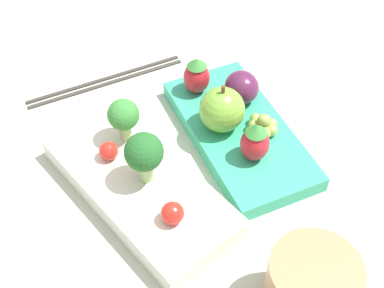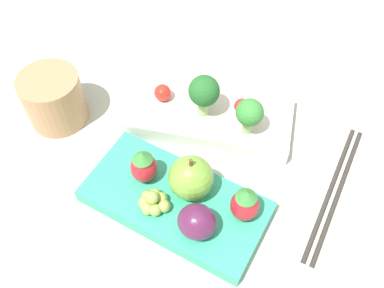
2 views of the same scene
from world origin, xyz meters
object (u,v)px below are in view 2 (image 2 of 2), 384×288
object	(u,v)px
broccoli_floret_0	(204,92)
strawberry_0	(144,166)
drinking_cup	(54,98)
plum	(197,222)
cherry_tomato_1	(163,93)
strawberry_1	(245,204)
cherry_tomato_0	(242,106)
chopsticks_pair	(335,191)
bento_box_savoury	(207,115)
broccoli_floret_1	(250,114)
apple	(191,178)
grape_cluster	(153,202)
bento_box_fruit	(175,202)

from	to	relation	value
broccoli_floret_0	strawberry_0	distance (m)	0.12
drinking_cup	strawberry_0	bearing A→B (deg)	-19.90
plum	drinking_cup	bearing A→B (deg)	157.83
plum	drinking_cup	xyz separation A→B (m)	(-0.24, 0.10, -0.00)
cherry_tomato_1	drinking_cup	bearing A→B (deg)	-154.84
drinking_cup	cherry_tomato_1	bearing A→B (deg)	25.16
broccoli_floret_0	strawberry_1	size ratio (longest dim) A/B	1.24
cherry_tomato_0	chopsticks_pair	xyz separation A→B (m)	(0.14, -0.06, -0.03)
bento_box_savoury	drinking_cup	xyz separation A→B (m)	(-0.19, -0.07, 0.02)
plum	drinking_cup	distance (m)	0.26
chopsticks_pair	plum	bearing A→B (deg)	-138.89
broccoli_floret_1	plum	distance (m)	0.15
apple	grape_cluster	world-z (taller)	apple
broccoli_floret_0	broccoli_floret_1	bearing A→B (deg)	-7.33
cherry_tomato_1	chopsticks_pair	world-z (taller)	cherry_tomato_1
broccoli_floret_0	cherry_tomato_0	size ratio (longest dim) A/B	2.93
cherry_tomato_1	strawberry_0	bearing A→B (deg)	-75.97
broccoli_floret_1	chopsticks_pair	distance (m)	0.14
bento_box_fruit	grape_cluster	bearing A→B (deg)	-135.06
bento_box_fruit	drinking_cup	world-z (taller)	drinking_cup
broccoli_floret_1	cherry_tomato_1	bearing A→B (deg)	174.96
bento_box_fruit	grape_cluster	size ratio (longest dim) A/B	6.52
apple	plum	xyz separation A→B (m)	(0.03, -0.05, -0.01)
broccoli_floret_1	plum	size ratio (longest dim) A/B	1.23
bento_box_savoury	grape_cluster	bearing A→B (deg)	-92.57
broccoli_floret_0	drinking_cup	bearing A→B (deg)	-162.91
drinking_cup	cherry_tomato_0	bearing A→B (deg)	18.47
cherry_tomato_1	strawberry_1	xyz separation A→B (m)	(0.15, -0.12, 0.01)
broccoli_floret_0	drinking_cup	distance (m)	0.20
broccoli_floret_1	strawberry_0	xyz separation A→B (m)	(-0.09, -0.11, -0.02)
strawberry_0	strawberry_1	world-z (taller)	same
bento_box_savoury	strawberry_1	xyz separation A→B (m)	(0.09, -0.13, 0.03)
bento_box_fruit	strawberry_1	distance (m)	0.09
strawberry_1	plum	xyz separation A→B (m)	(-0.04, -0.04, -0.00)
bento_box_fruit	chopsticks_pair	distance (m)	0.20
chopsticks_pair	bento_box_fruit	bearing A→B (deg)	-152.65
bento_box_fruit	cherry_tomato_1	size ratio (longest dim) A/B	9.75
apple	strawberry_1	distance (m)	0.07
cherry_tomato_0	strawberry_0	distance (m)	0.16
plum	chopsticks_pair	distance (m)	0.18
apple	strawberry_0	world-z (taller)	apple
cherry_tomato_0	grape_cluster	bearing A→B (deg)	-106.77
cherry_tomato_1	apple	xyz separation A→B (m)	(0.09, -0.12, 0.01)
bento_box_fruit	chopsticks_pair	xyz separation A→B (m)	(0.17, 0.09, -0.01)
broccoli_floret_1	drinking_cup	world-z (taller)	broccoli_floret_1
bento_box_fruit	plum	world-z (taller)	plum
bento_box_savoury	strawberry_1	distance (m)	0.16
broccoli_floret_1	cherry_tomato_0	distance (m)	0.04
broccoli_floret_0	plum	bearing A→B (deg)	-71.58
apple	strawberry_1	world-z (taller)	apple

